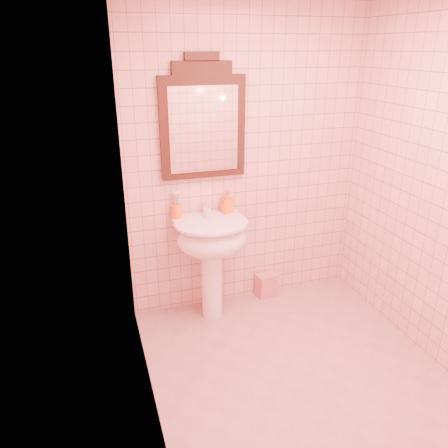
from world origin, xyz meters
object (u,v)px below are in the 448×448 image
object	(u,v)px
mirror	(203,122)
soap_dispenser	(227,202)
towel	(266,285)
pedestal_sink	(212,245)
toothbrush_cup	(176,211)

from	to	relation	value
mirror	soap_dispenser	distance (m)	0.67
towel	pedestal_sink	bearing A→B (deg)	-164.28
soap_dispenser	pedestal_sink	bearing A→B (deg)	-151.62
pedestal_sink	towel	bearing A→B (deg)	15.72
toothbrush_cup	soap_dispenser	world-z (taller)	toothbrush_cup
mirror	toothbrush_cup	size ratio (longest dim) A/B	4.58
pedestal_sink	towel	size ratio (longest dim) A/B	3.99
pedestal_sink	soap_dispenser	world-z (taller)	soap_dispenser
soap_dispenser	towel	size ratio (longest dim) A/B	0.86
toothbrush_cup	pedestal_sink	bearing A→B (deg)	-36.59
pedestal_sink	mirror	distance (m)	0.96
pedestal_sink	mirror	bearing A→B (deg)	90.00
mirror	towel	xyz separation A→B (m)	(0.56, -0.04, -1.49)
toothbrush_cup	towel	xyz separation A→B (m)	(0.80, -0.02, -0.81)
soap_dispenser	mirror	bearing A→B (deg)	153.49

